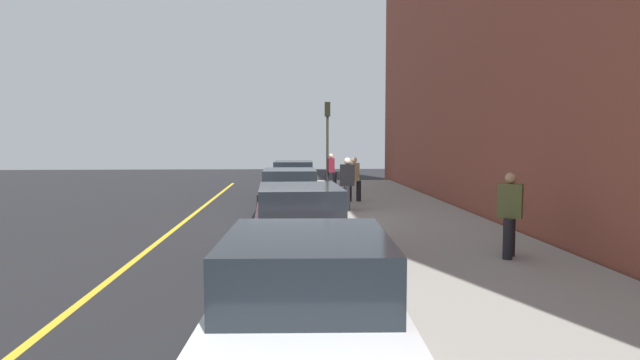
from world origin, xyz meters
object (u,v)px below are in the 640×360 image
Objects in this scene: parked_car_maroon at (299,222)px; pedestrian_tan_coat at (354,178)px; parked_car_navy at (294,178)px; pedestrian_black_coat at (347,182)px; parked_car_black at (290,193)px; pedestrian_burgundy_coat at (331,170)px; pedestrian_olive_coat at (510,212)px; traffic_light_pole at (327,129)px; parked_car_white at (307,305)px; rolling_suitcase at (340,201)px.

pedestrian_tan_coat is (8.87, -2.18, 0.27)m from parked_car_maroon.
pedestrian_black_coat is at bearing -164.22° from parked_car_navy.
parked_car_black is 2.72× the size of pedestrian_burgundy_coat.
pedestrian_tan_coat is at bearing -174.82° from pedestrian_burgundy_coat.
pedestrian_tan_coat reaches higher than parked_car_navy.
parked_car_black is 1.89m from pedestrian_black_coat.
parked_car_navy is 2.77× the size of pedestrian_burgundy_coat.
traffic_light_pole is (16.21, 2.40, 1.90)m from pedestrian_olive_coat.
parked_car_black is at bearing 32.01° from pedestrian_olive_coat.
pedestrian_olive_coat is at bearing -40.80° from parked_car_white.
pedestrian_burgundy_coat is (1.73, -1.73, 0.26)m from parked_car_navy.
traffic_light_pole is (6.60, 0.52, 1.91)m from pedestrian_tan_coat.
traffic_light_pole reaches higher than pedestrian_olive_coat.
parked_car_black is at bearing 166.52° from pedestrian_burgundy_coat.
parked_car_black is at bearing 1.79° from parked_car_maroon.
pedestrian_olive_coat reaches higher than rolling_suitcase.
parked_car_maroon is at bearing 167.94° from rolling_suitcase.
pedestrian_black_coat is (0.29, -1.85, 0.30)m from parked_car_black.
parked_car_maroon is at bearing -0.27° from parked_car_white.
parked_car_maroon is 2.73× the size of pedestrian_olive_coat.
parked_car_maroon and parked_car_black have the same top height.
parked_car_white is 6.26m from pedestrian_olive_coat.
pedestrian_black_coat is at bearing -8.11° from parked_car_white.
traffic_light_pole is at bearing -1.26° from rolling_suitcase.
pedestrian_black_coat is (7.09, 2.40, 0.03)m from pedestrian_olive_coat.
pedestrian_olive_coat is 7.48m from pedestrian_black_coat.
pedestrian_tan_coat is at bearing -40.08° from parked_car_black.
parked_car_navy is 2.65× the size of pedestrian_black_coat.
parked_car_white and parked_car_maroon have the same top height.
traffic_light_pole is at bearing 2.33° from pedestrian_burgundy_coat.
parked_car_white is at bearing 174.89° from pedestrian_burgundy_coat.
pedestrian_burgundy_coat is at bearing -5.11° from parked_car_white.
parked_car_maroon is at bearing 79.66° from pedestrian_olive_coat.
parked_car_black is at bearing 139.92° from pedestrian_tan_coat.
pedestrian_tan_coat reaches higher than parked_car_white.
pedestrian_tan_coat is at bearing -175.45° from traffic_light_pole.
parked_car_white is 19.55m from pedestrian_burgundy_coat.
parked_car_white is 2.53× the size of pedestrian_olive_coat.
parked_car_maroon is 2.65× the size of pedestrian_black_coat.
parked_car_white is 12.43m from rolling_suitcase.
pedestrian_tan_coat reaches higher than rolling_suitcase.
pedestrian_tan_coat is (2.82, -2.37, 0.27)m from parked_car_black.
parked_car_navy is 4.22m from traffic_light_pole.
pedestrian_black_coat is at bearing -159.79° from rolling_suitcase.
pedestrian_olive_coat is at bearing -161.28° from pedestrian_black_coat.
rolling_suitcase is at bearing -6.90° from parked_car_white.
traffic_light_pole is at bearing 0.01° from pedestrian_black_coat.
parked_car_navy is 6.16m from pedestrian_black_coat.
pedestrian_tan_coat is 2.22m from rolling_suitcase.
pedestrian_olive_coat is at bearing -171.57° from traffic_light_pole.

